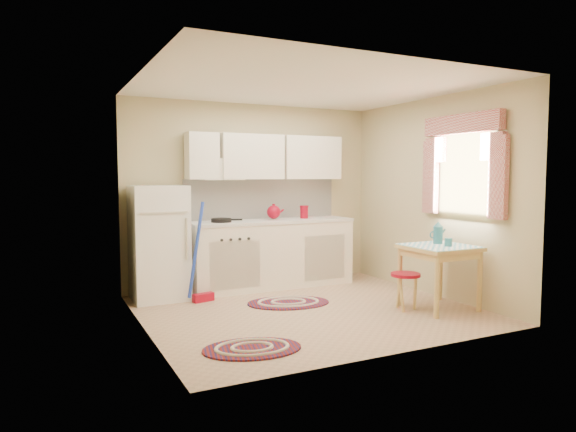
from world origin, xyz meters
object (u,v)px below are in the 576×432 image
at_px(table, 439,277).
at_px(stool, 405,292).
at_px(base_cabinets, 271,255).
at_px(fridge, 159,243).

xyz_separation_m(table, stool, (-0.38, 0.12, -0.15)).
bearing_deg(stool, base_cabinets, 115.72).
relative_size(fridge, stool, 3.33).
distance_m(fridge, base_cabinets, 1.55).
height_order(base_cabinets, stool, base_cabinets).
relative_size(base_cabinets, stool, 5.36).
bearing_deg(base_cabinets, table, -56.79).
height_order(table, stool, table).
relative_size(base_cabinets, table, 3.12).
distance_m(base_cabinets, stool, 1.99).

